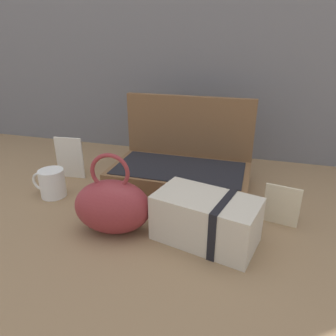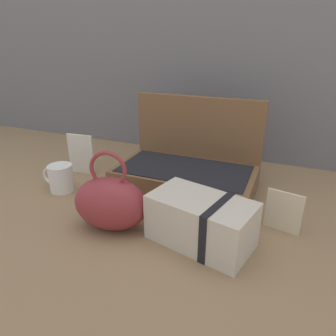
{
  "view_description": "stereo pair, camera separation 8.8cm",
  "coord_description": "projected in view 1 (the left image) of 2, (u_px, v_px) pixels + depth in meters",
  "views": [
    {
      "loc": [
        0.22,
        -0.8,
        0.5
      ],
      "look_at": [
        -0.01,
        -0.02,
        0.16
      ],
      "focal_mm": 32.86,
      "sensor_mm": 36.0,
      "label": 1
    },
    {
      "loc": [
        0.3,
        -0.77,
        0.5
      ],
      "look_at": [
        -0.01,
        -0.02,
        0.16
      ],
      "focal_mm": 32.86,
      "sensor_mm": 36.0,
      "label": 2
    }
  ],
  "objects": [
    {
      "name": "coffee_mug",
      "position": [
        52.0,
        183.0,
        1.04
      ],
      "size": [
        0.12,
        0.08,
        0.1
      ],
      "color": "white",
      "rests_on": "ground_plane"
    },
    {
      "name": "poster_card_right",
      "position": [
        70.0,
        158.0,
        1.17
      ],
      "size": [
        0.11,
        0.01,
        0.16
      ],
      "primitive_type": "cube",
      "rotation": [
        0.0,
        0.0,
        0.07
      ],
      "color": "silver",
      "rests_on": "ground_plane"
    },
    {
      "name": "ground_plane",
      "position": [
        174.0,
        213.0,
        0.96
      ],
      "size": [
        6.0,
        6.0,
        0.0
      ],
      "primitive_type": "plane",
      "color": "#8C6D4C"
    },
    {
      "name": "cream_toiletry_bag",
      "position": [
        207.0,
        219.0,
        0.8
      ],
      "size": [
        0.29,
        0.2,
        0.13
      ],
      "color": "beige",
      "rests_on": "ground_plane"
    },
    {
      "name": "open_suitcase",
      "position": [
        181.0,
        167.0,
        1.11
      ],
      "size": [
        0.48,
        0.28,
        0.31
      ],
      "color": "brown",
      "rests_on": "ground_plane"
    },
    {
      "name": "info_card_left",
      "position": [
        282.0,
        205.0,
        0.88
      ],
      "size": [
        0.1,
        0.02,
        0.12
      ],
      "primitive_type": "cube",
      "rotation": [
        0.0,
        0.0,
        -0.19
      ],
      "color": "beige",
      "rests_on": "ground_plane"
    },
    {
      "name": "teal_pouch_handbag",
      "position": [
        113.0,
        206.0,
        0.83
      ],
      "size": [
        0.23,
        0.16,
        0.23
      ],
      "color": "maroon",
      "rests_on": "ground_plane"
    }
  ]
}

